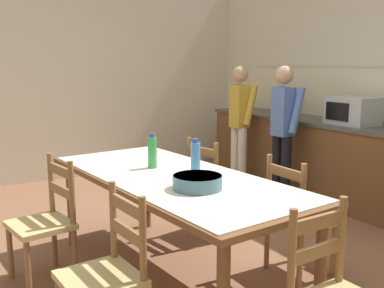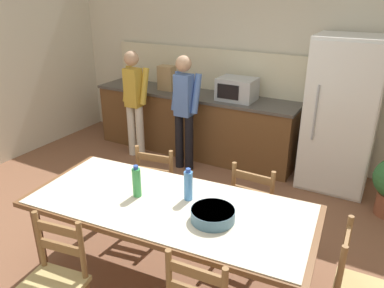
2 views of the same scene
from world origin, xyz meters
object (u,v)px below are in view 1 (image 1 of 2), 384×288
microwave (353,111)px  chair_side_near_right (107,275)px  dining_table (173,185)px  chair_side_far_left (213,188)px  serving_bowl (197,181)px  bottle_off_centre (196,159)px  chair_side_near_left (45,222)px  bottle_near_centre (152,152)px  chair_side_far_right (297,218)px  person_at_sink (240,119)px  paper_bag (282,101)px  person_at_counter (283,127)px

microwave → chair_side_near_right: size_ratio=0.55×
dining_table → chair_side_near_right: size_ratio=2.57×
chair_side_near_right → chair_side_far_left: bearing=124.4°
serving_bowl → chair_side_near_right: (0.17, -0.69, -0.39)m
dining_table → chair_side_near_right: (0.57, -0.73, -0.27)m
bottle_off_centre → chair_side_near_left: 1.19m
bottle_near_centre → chair_side_far_left: size_ratio=0.30×
chair_side_far_right → bottle_off_centre: bearing=64.7°
microwave → person_at_sink: (-1.36, -0.50, -0.20)m
chair_side_far_right → chair_side_near_right: bearing=95.8°
paper_bag → chair_side_near_left: size_ratio=0.40×
microwave → serving_bowl: (0.88, -2.54, -0.24)m
chair_side_near_right → person_at_sink: size_ratio=0.59×
dining_table → paper_bag: bearing=122.6°
chair_side_near_right → person_at_counter: bearing=116.6°
bottle_off_centre → chair_side_near_right: 1.09m
chair_side_near_right → person_at_counter: person_at_counter is taller
serving_bowl → person_at_sink: size_ratio=0.21×
microwave → chair_side_far_left: size_ratio=0.55×
chair_side_near_left → person_at_sink: (-1.39, 2.82, 0.43)m
microwave → person_at_counter: 0.76m
serving_bowl → person_at_counter: 2.46m
bottle_near_centre → chair_side_near_left: bearing=-101.7°
dining_table → bottle_off_centre: (0.10, 0.13, 0.20)m
bottle_near_centre → chair_side_far_right: bearing=49.2°
dining_table → bottle_off_centre: bearing=51.6°
paper_bag → dining_table: size_ratio=0.15×
bottle_off_centre → chair_side_near_left: bearing=-120.2°
person_at_sink → paper_bag: bearing=-26.4°
person_at_sink → serving_bowl: bearing=-132.3°
paper_bag → dining_table: (1.60, -2.49, -0.39)m
microwave → person_at_counter: person_at_counter is taller
person_at_sink → person_at_counter: 0.84m
chair_side_far_right → person_at_counter: person_at_counter is taller
chair_side_far_left → person_at_sink: (-1.27, 1.27, 0.43)m
bottle_near_centre → person_at_sink: size_ratio=0.17×
bottle_off_centre → person_at_sink: 2.70m
person_at_sink → bottle_near_centre: bearing=-142.4°
bottle_near_centre → chair_side_near_right: (0.86, -0.71, -0.47)m
chair_side_far_right → person_at_sink: (-2.28, 1.19, 0.43)m
person_at_sink → dining_table: bearing=-137.4°
chair_side_near_right → person_at_sink: (-2.41, 2.73, 0.43)m
paper_bag → bottle_near_centre: 2.84m
paper_bag → chair_side_far_right: 2.72m
bottle_near_centre → serving_bowl: 0.69m
microwave → bottle_off_centre: 2.45m
microwave → chair_side_near_right: bearing=-71.9°
paper_bag → chair_side_near_right: paper_bag is taller
bottle_near_centre → bottle_off_centre: bearing=21.7°
dining_table → bottle_off_centre: 0.26m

